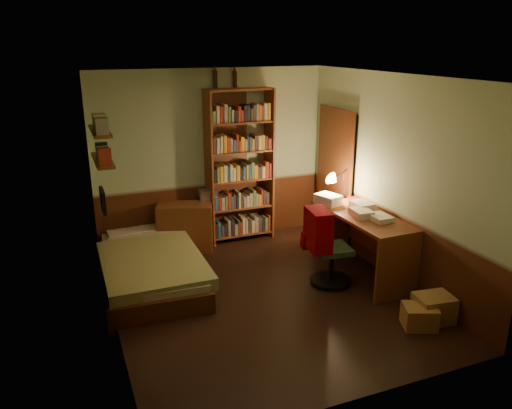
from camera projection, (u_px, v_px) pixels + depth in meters
name	position (u px, v px, depth m)	size (l,w,h in m)	color
floor	(264.00, 297.00, 6.08)	(3.50, 4.00, 0.02)	black
ceiling	(265.00, 76.00, 5.26)	(3.50, 4.00, 0.02)	silver
wall_back	(212.00, 158.00, 7.45)	(3.50, 0.02, 2.60)	#97AD86
wall_left	(104.00, 213.00, 5.05)	(0.02, 4.00, 2.60)	#97AD86
wall_right	(393.00, 179.00, 6.29)	(0.02, 4.00, 2.60)	#97AD86
wall_front	(363.00, 264.00, 3.90)	(3.50, 0.02, 2.60)	#97AD86
doorway	(336.00, 177.00, 7.52)	(0.06, 0.90, 2.00)	black
door_trim	(334.00, 178.00, 7.51)	(0.02, 0.98, 2.08)	#411F0E
bed	(149.00, 256.00, 6.41)	(1.16, 2.17, 0.65)	olive
dresser	(185.00, 227.00, 7.34)	(0.79, 0.40, 0.71)	brown
mini_stereo	(208.00, 194.00, 7.46)	(0.27, 0.20, 0.14)	#B2B2B7
bookshelf	(240.00, 167.00, 7.48)	(0.99, 0.31, 2.32)	brown
bottle_left	(215.00, 79.00, 7.06)	(0.07, 0.07, 0.25)	black
bottle_right	(235.00, 79.00, 7.17)	(0.06, 0.06, 0.24)	black
desk	(362.00, 244.00, 6.55)	(0.65, 1.57, 0.84)	brown
paper_stack	(328.00, 199.00, 6.80)	(0.24, 0.33, 0.13)	silver
desk_lamp	(344.00, 174.00, 7.00)	(0.20, 0.20, 0.68)	black
office_chair	(332.00, 248.00, 6.26)	(0.48, 0.43, 0.97)	#294C2C
red_jacket	(321.00, 196.00, 5.88)	(0.24, 0.44, 0.52)	#97020B
wall_shelf_lower	(103.00, 160.00, 5.97)	(0.20, 0.90, 0.03)	brown
wall_shelf_upper	(100.00, 131.00, 5.86)	(0.20, 0.90, 0.03)	brown
framed_picture	(103.00, 201.00, 5.61)	(0.04, 0.32, 0.26)	black
cardboard_box_a	(433.00, 308.00, 5.51)	(0.40, 0.32, 0.30)	olive
cardboard_box_b	(419.00, 317.00, 5.39)	(0.35, 0.29, 0.25)	olive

